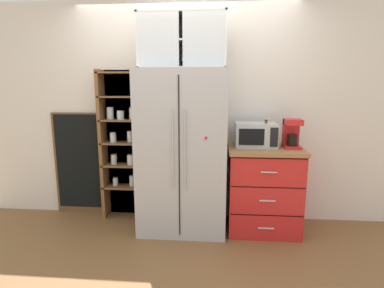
{
  "coord_description": "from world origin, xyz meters",
  "views": [
    {
      "loc": [
        0.36,
        -3.13,
        1.56
      ],
      "look_at": [
        0.1,
        0.03,
        0.97
      ],
      "focal_mm": 27.69,
      "sensor_mm": 36.0,
      "label": 1
    }
  ],
  "objects_px": {
    "coffee_maker": "(292,133)",
    "mug_cream": "(266,144)",
    "bottle_amber": "(265,135)",
    "refrigerator": "(183,152)",
    "microwave": "(255,135)",
    "chalkboard_menu": "(78,163)"
  },
  "relations": [
    {
      "from": "refrigerator",
      "to": "coffee_maker",
      "type": "bearing_deg",
      "value": 1.85
    },
    {
      "from": "bottle_amber",
      "to": "chalkboard_menu",
      "type": "distance_m",
      "value": 2.29
    },
    {
      "from": "bottle_amber",
      "to": "mug_cream",
      "type": "bearing_deg",
      "value": -87.74
    },
    {
      "from": "microwave",
      "to": "coffee_maker",
      "type": "bearing_deg",
      "value": -6.4
    },
    {
      "from": "microwave",
      "to": "bottle_amber",
      "type": "distance_m",
      "value": 0.11
    },
    {
      "from": "microwave",
      "to": "refrigerator",
      "type": "bearing_deg",
      "value": -174.23
    },
    {
      "from": "microwave",
      "to": "coffee_maker",
      "type": "distance_m",
      "value": 0.38
    },
    {
      "from": "chalkboard_menu",
      "to": "bottle_amber",
      "type": "bearing_deg",
      "value": -6.93
    },
    {
      "from": "bottle_amber",
      "to": "chalkboard_menu",
      "type": "xyz_separation_m",
      "value": [
        -2.24,
        0.27,
        -0.43
      ]
    },
    {
      "from": "coffee_maker",
      "to": "bottle_amber",
      "type": "xyz_separation_m",
      "value": [
        -0.28,
        -0.01,
        -0.02
      ]
    },
    {
      "from": "microwave",
      "to": "chalkboard_menu",
      "type": "xyz_separation_m",
      "value": [
        -2.14,
        0.22,
        -0.42
      ]
    },
    {
      "from": "refrigerator",
      "to": "coffee_maker",
      "type": "height_order",
      "value": "refrigerator"
    },
    {
      "from": "mug_cream",
      "to": "bottle_amber",
      "type": "height_order",
      "value": "bottle_amber"
    },
    {
      "from": "microwave",
      "to": "chalkboard_menu",
      "type": "relative_size",
      "value": 0.34
    },
    {
      "from": "coffee_maker",
      "to": "bottle_amber",
      "type": "bearing_deg",
      "value": -178.39
    },
    {
      "from": "coffee_maker",
      "to": "mug_cream",
      "type": "xyz_separation_m",
      "value": [
        -0.27,
        -0.05,
        -0.11
      ]
    },
    {
      "from": "mug_cream",
      "to": "microwave",
      "type": "bearing_deg",
      "value": 137.44
    },
    {
      "from": "coffee_maker",
      "to": "chalkboard_menu",
      "type": "height_order",
      "value": "chalkboard_menu"
    },
    {
      "from": "refrigerator",
      "to": "microwave",
      "type": "height_order",
      "value": "refrigerator"
    },
    {
      "from": "chalkboard_menu",
      "to": "refrigerator",
      "type": "bearing_deg",
      "value": -12.61
    },
    {
      "from": "coffee_maker",
      "to": "chalkboard_menu",
      "type": "bearing_deg",
      "value": 174.0
    },
    {
      "from": "mug_cream",
      "to": "chalkboard_menu",
      "type": "xyz_separation_m",
      "value": [
        -2.24,
        0.31,
        -0.34
      ]
    }
  ]
}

